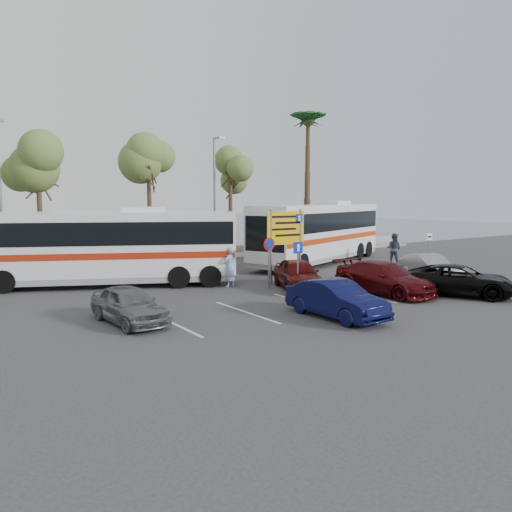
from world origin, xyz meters
TOP-DOWN VIEW (x-y plane):
  - ground at (0.00, 0.00)m, footprint 120.00×120.00m
  - kerb_strip at (0.00, 14.00)m, footprint 44.00×2.40m
  - seawall at (0.00, 16.00)m, footprint 48.00×0.80m
  - sea at (0.00, 60.00)m, footprint 140.00×140.00m
  - tree_left at (-8.00, 14.00)m, footprint 3.20×3.20m
  - tree_mid at (-1.50, 14.00)m, footprint 3.20×3.20m
  - tree_right at (4.50, 14.00)m, footprint 3.20×3.20m
  - palm_tree at (11.50, 14.00)m, footprint 4.80×4.80m
  - street_lamp_left at (-10.00, 13.52)m, footprint 0.45×1.15m
  - street_lamp_right at (3.00, 13.52)m, footprint 0.45×1.15m
  - direction_sign at (1.00, 3.20)m, footprint 2.20×0.12m
  - sign_no_stop at (-0.60, 2.38)m, footprint 0.60×0.08m
  - sign_parking at (-0.20, 0.79)m, footprint 0.50×0.07m
  - sign_taxi at (9.80, 1.49)m, footprint 0.50×0.07m
  - lane_markings at (-1.14, -1.00)m, footprint 12.02×4.20m
  - coach_bus_left at (-6.50, 7.29)m, footprint 11.95×7.30m
  - coach_bus_right at (7.50, 8.08)m, footprint 12.88×7.15m
  - car_silver_a at (-8.17, -0.16)m, footprint 1.79×3.76m
  - car_blue at (-2.00, -3.50)m, footprint 1.43×3.96m
  - car_maroon at (2.80, -1.45)m, footprint 2.08×4.82m
  - car_red at (0.40, 1.50)m, footprint 3.12×4.37m
  - suv_black at (5.20, -3.50)m, footprint 4.07×5.14m
  - car_silver_b at (7.60, -0.19)m, footprint 2.64×4.16m
  - pedestrian_near at (-1.83, 3.79)m, footprint 0.80×0.65m
  - pedestrian_far at (11.00, 4.95)m, footprint 1.02×1.15m

SIDE VIEW (x-z plane):
  - ground at x=0.00m, z-range 0.00..0.00m
  - lane_markings at x=-1.14m, z-range 0.00..0.01m
  - sea at x=0.00m, z-range 0.01..0.01m
  - kerb_strip at x=0.00m, z-range 0.00..0.15m
  - seawall at x=0.00m, z-range 0.00..0.60m
  - car_silver_a at x=-8.17m, z-range 0.00..1.24m
  - car_silver_b at x=7.60m, z-range 0.00..1.29m
  - suv_black at x=5.20m, z-range 0.00..1.30m
  - car_blue at x=-2.00m, z-range 0.00..1.30m
  - car_red at x=0.40m, z-range 0.00..1.38m
  - car_maroon at x=2.80m, z-range 0.00..1.38m
  - pedestrian_near at x=-1.83m, z-range 0.00..1.89m
  - pedestrian_far at x=11.00m, z-range 0.00..1.95m
  - sign_taxi at x=9.80m, z-range 0.32..2.52m
  - sign_parking at x=-0.20m, z-range 0.34..2.59m
  - sign_no_stop at x=-0.60m, z-range 0.40..2.75m
  - coach_bus_left at x=-6.50m, z-range -0.13..3.60m
  - coach_bus_right at x=7.50m, z-range -0.14..3.84m
  - direction_sign at x=1.00m, z-range 0.63..4.23m
  - street_lamp_left at x=-10.00m, z-range 0.59..8.60m
  - street_lamp_right at x=3.00m, z-range 0.59..8.60m
  - tree_left at x=-8.00m, z-range 2.40..9.60m
  - tree_right at x=4.50m, z-range 2.47..9.87m
  - tree_mid at x=-1.50m, z-range 2.65..10.65m
  - palm_tree at x=11.50m, z-range 4.27..15.47m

